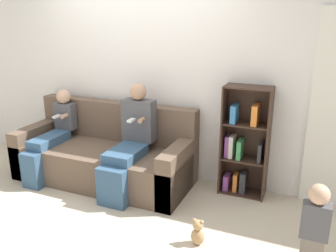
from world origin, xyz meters
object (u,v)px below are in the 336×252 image
object	(u,v)px
child_seated	(51,135)
couch	(105,156)
adult_seated	(130,140)
teddy_bear	(198,233)
bookshelf	(244,144)
toddler_standing	(315,223)

from	to	relation	value
child_seated	couch	bearing A→B (deg)	14.21
adult_seated	child_seated	xyz separation A→B (m)	(-1.10, -0.04, -0.08)
couch	teddy_bear	size ratio (longest dim) A/B	8.49
bookshelf	toddler_standing	bearing A→B (deg)	-52.13
toddler_standing	bookshelf	distance (m)	1.31
adult_seated	toddler_standing	xyz separation A→B (m)	(2.00, -0.58, -0.25)
couch	bookshelf	xyz separation A→B (m)	(1.64, 0.32, 0.29)
couch	toddler_standing	bearing A→B (deg)	-16.15
toddler_standing	adult_seated	bearing A→B (deg)	163.92
adult_seated	toddler_standing	world-z (taller)	adult_seated
couch	adult_seated	size ratio (longest dim) A/B	1.77
child_seated	teddy_bear	bearing A→B (deg)	-17.06
toddler_standing	teddy_bear	bearing A→B (deg)	-172.28
bookshelf	teddy_bear	size ratio (longest dim) A/B	4.92
bookshelf	teddy_bear	distance (m)	1.25
adult_seated	teddy_bear	distance (m)	1.37
child_seated	bookshelf	world-z (taller)	bookshelf
adult_seated	bookshelf	distance (m)	1.29
couch	adult_seated	world-z (taller)	adult_seated
adult_seated	bookshelf	bearing A→B (deg)	20.27
couch	bookshelf	world-z (taller)	bookshelf
toddler_standing	teddy_bear	xyz separation A→B (m)	(-0.94, -0.13, -0.26)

